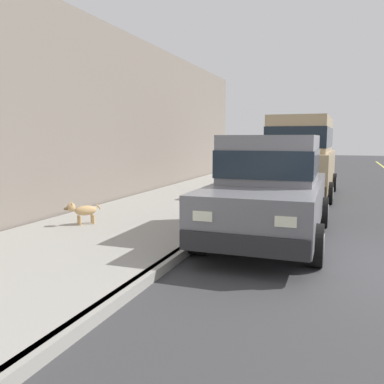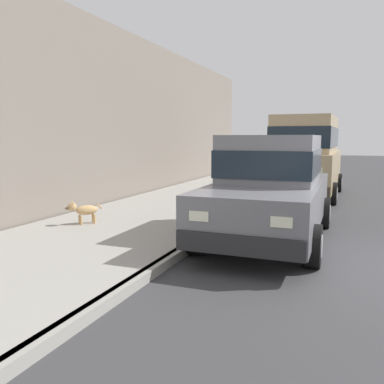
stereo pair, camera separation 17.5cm
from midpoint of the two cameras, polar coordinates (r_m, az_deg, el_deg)
The scene contains 6 objects.
curb at distance 7.01m, azimuth -0.35°, elevation -7.29°, with size 0.16×64.00×0.14m, color gray.
sidewalk at distance 7.81m, azimuth -12.86°, elevation -5.92°, with size 3.60×64.00×0.14m, color #99968E.
car_grey_sedan at distance 7.59m, azimuth 10.29°, elevation 0.76°, with size 2.08×4.62×1.92m.
car_tan_van at distance 13.54m, azimuth 14.78°, elevation 5.36°, with size 2.19×4.93×2.52m.
dog_tan at distance 8.46m, azimuth -15.71°, elevation -2.49°, with size 0.52×0.62×0.49m.
building_facade at distance 12.81m, azimuth -9.24°, elevation 10.08°, with size 0.50×20.00×4.88m, color slate.
Camera 1 is at (-0.88, -6.37, 1.88)m, focal length 37.95 mm.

